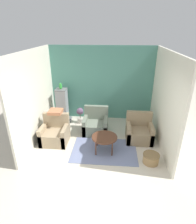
% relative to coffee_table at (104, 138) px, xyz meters
% --- Properties ---
extents(ground_plane, '(20.00, 20.00, 0.00)m').
position_rel_coffee_table_xyz_m(ground_plane, '(-0.24, -1.01, -0.44)').
color(ground_plane, beige).
rests_on(ground_plane, ground).
extents(wall_back_accent, '(3.90, 0.06, 2.76)m').
position_rel_coffee_table_xyz_m(wall_back_accent, '(-0.24, 2.26, 0.94)').
color(wall_back_accent, '#4C897A').
rests_on(wall_back_accent, ground_plane).
extents(wall_left, '(0.06, 3.24, 2.76)m').
position_rel_coffee_table_xyz_m(wall_left, '(-2.16, 0.61, 0.94)').
color(wall_left, silver).
rests_on(wall_left, ground_plane).
extents(wall_right, '(0.06, 3.24, 2.76)m').
position_rel_coffee_table_xyz_m(wall_right, '(1.68, 0.61, 0.94)').
color(wall_right, silver).
rests_on(wall_right, ground_plane).
extents(area_rug, '(1.88, 1.28, 0.01)m').
position_rel_coffee_table_xyz_m(area_rug, '(-0.00, -0.00, -0.43)').
color(area_rug, slate).
rests_on(area_rug, ground_plane).
extents(coffee_table, '(0.73, 0.73, 0.48)m').
position_rel_coffee_table_xyz_m(coffee_table, '(0.00, 0.00, 0.00)').
color(coffee_table, '#512D1E').
rests_on(coffee_table, ground_plane).
extents(armchair_left, '(0.81, 0.74, 0.88)m').
position_rel_coffee_table_xyz_m(armchair_left, '(-1.56, 0.35, -0.16)').
color(armchair_left, '#9E896B').
rests_on(armchair_left, ground_plane).
extents(armchair_right, '(0.81, 0.74, 0.88)m').
position_rel_coffee_table_xyz_m(armchair_right, '(1.07, 0.69, -0.16)').
color(armchair_right, '#8E7A5B').
rests_on(armchair_right, ground_plane).
extents(armchair_middle, '(0.81, 0.74, 0.88)m').
position_rel_coffee_table_xyz_m(armchair_middle, '(-0.35, 1.05, -0.16)').
color(armchair_middle, slate).
rests_on(armchair_middle, ground_plane).
extents(birdcage, '(0.57, 0.57, 1.28)m').
position_rel_coffee_table_xyz_m(birdcage, '(-1.68, 1.79, 0.17)').
color(birdcage, slate).
rests_on(birdcage, ground_plane).
extents(parrot, '(0.11, 0.19, 0.23)m').
position_rel_coffee_table_xyz_m(parrot, '(-1.68, 1.79, 0.95)').
color(parrot, green).
rests_on(parrot, birdcage).
extents(potted_plant, '(0.28, 0.25, 0.60)m').
position_rel_coffee_table_xyz_m(potted_plant, '(-1.00, 1.71, -0.08)').
color(potted_plant, beige).
rests_on(potted_plant, ground_plane).
extents(wicker_basket, '(0.43, 0.43, 0.26)m').
position_rel_coffee_table_xyz_m(wicker_basket, '(1.26, -0.43, -0.29)').
color(wicker_basket, '#A37F51').
rests_on(wicker_basket, ground_plane).
extents(throw_pillow, '(0.41, 0.41, 0.10)m').
position_rel_coffee_table_xyz_m(throw_pillow, '(-1.56, 0.61, 0.49)').
color(throw_pillow, '#B2704C').
rests_on(throw_pillow, armchair_left).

